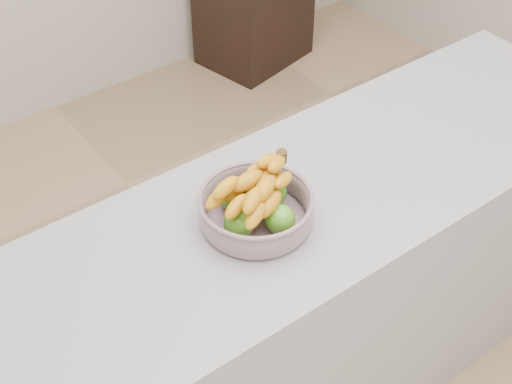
{
  "coord_description": "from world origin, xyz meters",
  "views": [
    {
      "loc": [
        -0.99,
        -1.09,
        2.15
      ],
      "look_at": [
        -0.22,
        -0.06,
        1.0
      ],
      "focal_mm": 50.0,
      "sensor_mm": 36.0,
      "label": 1
    }
  ],
  "objects": [
    {
      "name": "fruit_bowl",
      "position": [
        -0.23,
        -0.06,
        0.95
      ],
      "size": [
        0.29,
        0.29,
        0.15
      ],
      "rotation": [
        0.0,
        0.0,
        0.32
      ],
      "color": "#96A0B4",
      "rests_on": "counter"
    },
    {
      "name": "ground",
      "position": [
        0.0,
        0.0,
        0.0
      ],
      "size": [
        4.0,
        4.0,
        0.0
      ],
      "primitive_type": "plane",
      "color": "#A08162",
      "rests_on": "ground"
    },
    {
      "name": "counter",
      "position": [
        0.0,
        -0.06,
        0.45
      ],
      "size": [
        2.0,
        0.6,
        0.9
      ],
      "primitive_type": "cube",
      "color": "#93939A",
      "rests_on": "ground"
    }
  ]
}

